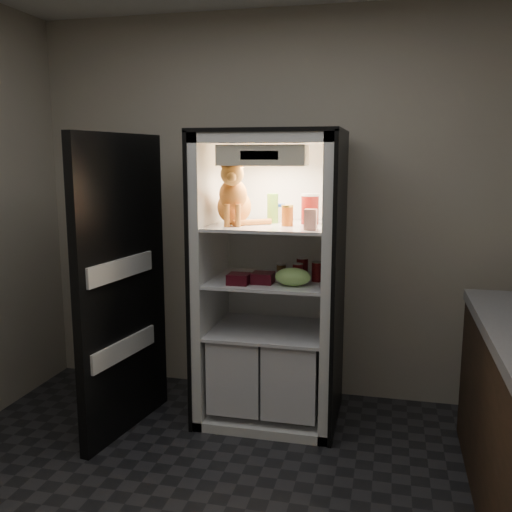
{
  "coord_description": "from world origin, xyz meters",
  "views": [
    {
      "loc": [
        0.74,
        -2.17,
        1.72
      ],
      "look_at": [
        -0.09,
        1.32,
        1.09
      ],
      "focal_mm": 40.0,
      "sensor_mm": 36.0,
      "label": 1
    }
  ],
  "objects_px": {
    "tabby_cat": "(234,199)",
    "mayo_tub": "(279,213)",
    "condiment_jar": "(281,270)",
    "pepper_jar": "(310,209)",
    "grape_bag": "(293,277)",
    "berry_box_left": "(239,279)",
    "soda_can_c": "(298,273)",
    "berry_box_right": "(263,278)",
    "cream_carton": "(311,219)",
    "soda_can_a": "(302,268)",
    "refrigerator": "(271,299)",
    "salsa_jar": "(287,215)",
    "soda_can_b": "(317,272)",
    "parmesan_shaker": "(273,208)"
  },
  "relations": [
    {
      "from": "mayo_tub",
      "to": "cream_carton",
      "type": "distance_m",
      "value": 0.42
    },
    {
      "from": "grape_bag",
      "to": "berry_box_right",
      "type": "distance_m",
      "value": 0.2
    },
    {
      "from": "soda_can_b",
      "to": "grape_bag",
      "type": "distance_m",
      "value": 0.2
    },
    {
      "from": "cream_carton",
      "to": "condiment_jar",
      "type": "relative_size",
      "value": 1.4
    },
    {
      "from": "tabby_cat",
      "to": "parmesan_shaker",
      "type": "height_order",
      "value": "tabby_cat"
    },
    {
      "from": "salsa_jar",
      "to": "grape_bag",
      "type": "bearing_deg",
      "value": -62.81
    },
    {
      "from": "soda_can_c",
      "to": "berry_box_right",
      "type": "distance_m",
      "value": 0.22
    },
    {
      "from": "cream_carton",
      "to": "grape_bag",
      "type": "bearing_deg",
      "value": 159.62
    },
    {
      "from": "grape_bag",
      "to": "berry_box_left",
      "type": "distance_m",
      "value": 0.33
    },
    {
      "from": "soda_can_c",
      "to": "grape_bag",
      "type": "bearing_deg",
      "value": -97.9
    },
    {
      "from": "berry_box_right",
      "to": "soda_can_a",
      "type": "bearing_deg",
      "value": 39.48
    },
    {
      "from": "refrigerator",
      "to": "soda_can_a",
      "type": "relative_size",
      "value": 13.78
    },
    {
      "from": "parmesan_shaker",
      "to": "refrigerator",
      "type": "bearing_deg",
      "value": -88.05
    },
    {
      "from": "refrigerator",
      "to": "soda_can_b",
      "type": "relative_size",
      "value": 15.32
    },
    {
      "from": "pepper_jar",
      "to": "berry_box_right",
      "type": "xyz_separation_m",
      "value": [
        -0.26,
        -0.22,
        -0.41
      ]
    },
    {
      "from": "berry_box_left",
      "to": "soda_can_b",
      "type": "bearing_deg",
      "value": 22.92
    },
    {
      "from": "condiment_jar",
      "to": "pepper_jar",
      "type": "bearing_deg",
      "value": -1.64
    },
    {
      "from": "parmesan_shaker",
      "to": "condiment_jar",
      "type": "distance_m",
      "value": 0.4
    },
    {
      "from": "parmesan_shaker",
      "to": "soda_can_b",
      "type": "xyz_separation_m",
      "value": [
        0.3,
        -0.08,
        -0.38
      ]
    },
    {
      "from": "soda_can_c",
      "to": "berry_box_right",
      "type": "relative_size",
      "value": 0.9
    },
    {
      "from": "soda_can_c",
      "to": "grape_bag",
      "type": "distance_m",
      "value": 0.1
    },
    {
      "from": "mayo_tub",
      "to": "grape_bag",
      "type": "height_order",
      "value": "mayo_tub"
    },
    {
      "from": "pepper_jar",
      "to": "berry_box_right",
      "type": "distance_m",
      "value": 0.53
    },
    {
      "from": "mayo_tub",
      "to": "cream_carton",
      "type": "bearing_deg",
      "value": -52.81
    },
    {
      "from": "salsa_jar",
      "to": "condiment_jar",
      "type": "xyz_separation_m",
      "value": [
        -0.06,
        0.14,
        -0.37
      ]
    },
    {
      "from": "cream_carton",
      "to": "soda_can_b",
      "type": "bearing_deg",
      "value": 84.95
    },
    {
      "from": "mayo_tub",
      "to": "grape_bag",
      "type": "xyz_separation_m",
      "value": [
        0.15,
        -0.3,
        -0.36
      ]
    },
    {
      "from": "tabby_cat",
      "to": "soda_can_b",
      "type": "xyz_separation_m",
      "value": [
        0.52,
        0.05,
        -0.45
      ]
    },
    {
      "from": "tabby_cat",
      "to": "soda_can_c",
      "type": "xyz_separation_m",
      "value": [
        0.41,
        -0.01,
        -0.45
      ]
    },
    {
      "from": "tabby_cat",
      "to": "grape_bag",
      "type": "height_order",
      "value": "tabby_cat"
    },
    {
      "from": "parmesan_shaker",
      "to": "soda_can_a",
      "type": "height_order",
      "value": "parmesan_shaker"
    },
    {
      "from": "berry_box_left",
      "to": "soda_can_a",
      "type": "bearing_deg",
      "value": 33.9
    },
    {
      "from": "parmesan_shaker",
      "to": "salsa_jar",
      "type": "bearing_deg",
      "value": -47.82
    },
    {
      "from": "soda_can_a",
      "to": "grape_bag",
      "type": "xyz_separation_m",
      "value": [
        -0.03,
        -0.21,
        -0.01
      ]
    },
    {
      "from": "condiment_jar",
      "to": "berry_box_right",
      "type": "relative_size",
      "value": 0.66
    },
    {
      "from": "pepper_jar",
      "to": "cream_carton",
      "type": "distance_m",
      "value": 0.29
    },
    {
      "from": "soda_can_a",
      "to": "berry_box_left",
      "type": "relative_size",
      "value": 1.06
    },
    {
      "from": "soda_can_a",
      "to": "condiment_jar",
      "type": "height_order",
      "value": "soda_can_a"
    },
    {
      "from": "cream_carton",
      "to": "berry_box_right",
      "type": "relative_size",
      "value": 0.92
    },
    {
      "from": "soda_can_a",
      "to": "soda_can_c",
      "type": "height_order",
      "value": "soda_can_a"
    },
    {
      "from": "mayo_tub",
      "to": "berry_box_left",
      "type": "distance_m",
      "value": 0.53
    },
    {
      "from": "condiment_jar",
      "to": "berry_box_left",
      "type": "distance_m",
      "value": 0.35
    },
    {
      "from": "mayo_tub",
      "to": "berry_box_left",
      "type": "xyz_separation_m",
      "value": [
        -0.18,
        -0.33,
        -0.38
      ]
    },
    {
      "from": "mayo_tub",
      "to": "soda_can_c",
      "type": "height_order",
      "value": "mayo_tub"
    },
    {
      "from": "salsa_jar",
      "to": "berry_box_right",
      "type": "xyz_separation_m",
      "value": [
        -0.13,
        -0.08,
        -0.38
      ]
    },
    {
      "from": "tabby_cat",
      "to": "mayo_tub",
      "type": "height_order",
      "value": "tabby_cat"
    },
    {
      "from": "salsa_jar",
      "to": "pepper_jar",
      "type": "distance_m",
      "value": 0.18
    },
    {
      "from": "berry_box_left",
      "to": "condiment_jar",
      "type": "bearing_deg",
      "value": 53.32
    },
    {
      "from": "refrigerator",
      "to": "berry_box_right",
      "type": "relative_size",
      "value": 14.26
    },
    {
      "from": "refrigerator",
      "to": "salsa_jar",
      "type": "xyz_separation_m",
      "value": [
        0.12,
        -0.11,
        0.56
      ]
    }
  ]
}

